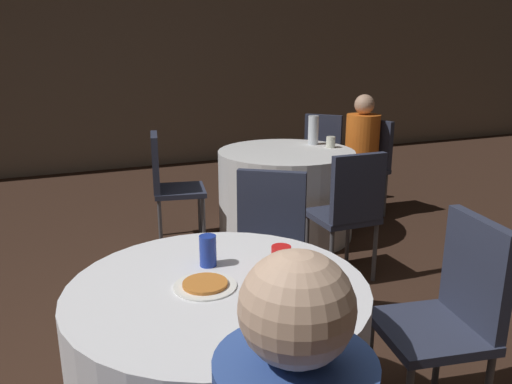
# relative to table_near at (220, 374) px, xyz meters

# --- Properties ---
(wall_back) EXTENTS (16.00, 0.06, 2.80)m
(wall_back) POSITION_rel_table_near_xyz_m (-0.11, 5.19, 1.04)
(wall_back) COLOR #7A6B5B
(wall_back) RESTS_ON ground_plane
(table_near) EXTENTS (1.08, 1.08, 0.73)m
(table_near) POSITION_rel_table_near_xyz_m (0.00, 0.00, 0.00)
(table_near) COLOR silver
(table_near) RESTS_ON ground_plane
(table_far) EXTENTS (1.13, 1.13, 0.73)m
(table_far) POSITION_rel_table_near_xyz_m (1.32, 2.10, -0.00)
(table_far) COLOR white
(table_far) RESTS_ON ground_plane
(chair_near_northeast) EXTENTS (0.56, 0.56, 0.90)m
(chair_near_northeast) POSITION_rel_table_near_xyz_m (0.55, 0.78, 0.18)
(chair_near_northeast) COLOR #2D3347
(chair_near_northeast) RESTS_ON ground_plane
(chair_near_east) EXTENTS (0.47, 0.47, 0.90)m
(chair_near_east) POSITION_rel_table_near_xyz_m (0.93, -0.18, 0.18)
(chair_near_east) COLOR #2D3347
(chair_near_east) RESTS_ON ground_plane
(chair_far_northeast) EXTENTS (0.57, 0.57, 0.90)m
(chair_far_northeast) POSITION_rel_table_near_xyz_m (2.03, 2.76, 0.18)
(chair_far_northeast) COLOR #2D3347
(chair_far_northeast) RESTS_ON ground_plane
(chair_far_west) EXTENTS (0.47, 0.47, 0.90)m
(chair_far_west) POSITION_rel_table_near_xyz_m (0.36, 2.29, 0.18)
(chair_far_west) COLOR #2D3347
(chair_far_west) RESTS_ON ground_plane
(chair_far_south) EXTENTS (0.41, 0.41, 0.90)m
(chair_far_south) POSITION_rel_table_near_xyz_m (1.30, 1.12, 0.18)
(chair_far_south) COLOR #2D3347
(chair_far_south) RESTS_ON ground_plane
(chair_far_east) EXTENTS (0.47, 0.47, 0.90)m
(chair_far_east) POSITION_rel_table_near_xyz_m (2.28, 2.29, 0.18)
(chair_far_east) COLOR #2D3347
(chair_far_east) RESTS_ON ground_plane
(person_orange_shirt) EXTENTS (0.49, 0.35, 1.14)m
(person_orange_shirt) POSITION_rel_table_near_xyz_m (2.11, 2.26, 0.21)
(person_orange_shirt) COLOR #33384C
(person_orange_shirt) RESTS_ON ground_plane
(pizza_plate_near) EXTENTS (0.22, 0.22, 0.02)m
(pizza_plate_near) POSITION_rel_table_near_xyz_m (-0.04, 0.01, 0.37)
(pizza_plate_near) COLOR white
(pizza_plate_near) RESTS_ON table_near
(soda_can_blue) EXTENTS (0.07, 0.07, 0.12)m
(soda_can_blue) POSITION_rel_table_near_xyz_m (0.02, 0.18, 0.42)
(soda_can_blue) COLOR #1E38A5
(soda_can_blue) RESTS_ON table_near
(soda_can_silver) EXTENTS (0.07, 0.07, 0.12)m
(soda_can_silver) POSITION_rel_table_near_xyz_m (0.08, -0.37, 0.42)
(soda_can_silver) COLOR silver
(soda_can_silver) RESTS_ON table_near
(cup_near) EXTENTS (0.07, 0.07, 0.10)m
(cup_near) POSITION_rel_table_near_xyz_m (0.26, 0.02, 0.41)
(cup_near) COLOR red
(cup_near) RESTS_ON table_near
(bottle_far) EXTENTS (0.09, 0.09, 0.25)m
(bottle_far) POSITION_rel_table_near_xyz_m (1.66, 2.26, 0.49)
(bottle_far) COLOR silver
(bottle_far) RESTS_ON table_far
(cup_far) EXTENTS (0.08, 0.08, 0.09)m
(cup_far) POSITION_rel_table_near_xyz_m (1.72, 2.07, 0.41)
(cup_far) COLOR silver
(cup_far) RESTS_ON table_far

